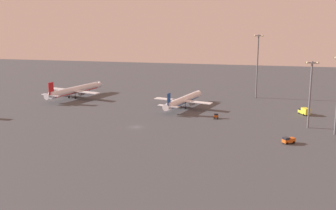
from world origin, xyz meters
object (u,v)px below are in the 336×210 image
Objects in this scene: airplane_near_gate at (183,100)px; cargo_loader at (288,140)px; apron_light_central at (310,90)px; catering_truck at (304,111)px; apron_light_west at (257,63)px; pushback_tug at (216,116)px; airplane_far_stand at (74,90)px.

cargo_loader is at bearing -31.95° from airplane_near_gate.
airplane_near_gate is 58.32m from apron_light_central.
apron_light_west reaches higher than catering_truck.
cargo_loader is (26.89, -29.64, 0.11)m from pushback_tug.
catering_truck is at bearing 12.06° from airplane_near_gate.
cargo_loader is at bearing -51.93° from pushback_tug.
apron_light_west reaches higher than cargo_loader.
airplane_near_gate is 52.78m from catering_truck.
cargo_loader is 0.14× the size of apron_light_west.
catering_truck reaches higher than cargo_loader.
airplane_near_gate is 59.33m from airplane_far_stand.
airplane_far_stand reaches higher than cargo_loader.
pushback_tug is at bearing -30.01° from airplane_near_gate.
airplane_near_gate is at bearing 131.17° from pushback_tug.
apron_light_west is (32.19, 31.30, 14.38)m from airplane_near_gate.
cargo_loader reaches higher than pushback_tug.
cargo_loader is 44.72m from catering_truck.
airplane_far_stand is 111.78m from catering_truck.
catering_truck is (9.05, 43.79, 0.40)m from cargo_loader.
catering_truck is (52.69, -2.41, -1.90)m from airplane_near_gate.
cargo_loader is 27.13m from apron_light_central.
catering_truck is (110.87, -14.03, -2.26)m from airplane_far_stand.
pushback_tug is 0.52× the size of catering_truck.
pushback_tug is at bearing 7.05° from cargo_loader.
airplane_far_stand reaches higher than airplane_near_gate.
apron_light_west is (-19.82, 55.32, 3.48)m from apron_light_central.
apron_light_west is at bearing 29.89° from airplane_far_stand.
catering_truck is 0.24× the size of apron_light_central.
pushback_tug is 40.02m from cargo_loader.
apron_light_central is (8.38, 22.18, 13.20)m from cargo_loader.
catering_truck is at bearing 10.40° from airplane_far_stand.
apron_light_west is (15.45, 47.86, 16.79)m from pushback_tug.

